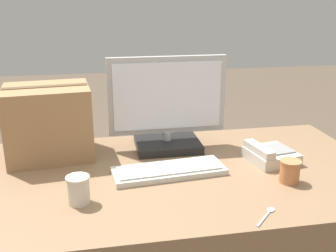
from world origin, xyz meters
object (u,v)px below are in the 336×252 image
Objects in this scene: paper_cup_left at (78,190)px; cardboard_box at (49,122)px; monitor at (167,111)px; paper_cup_right at (290,171)px; spoon at (268,213)px; keyboard at (169,170)px; desk_phone at (270,155)px.

cardboard_box reaches higher than paper_cup_left.
monitor is 6.04× the size of paper_cup_right.
spoon is at bearing -130.74° from paper_cup_right.
spoon is at bearing -16.79° from paper_cup_left.
desk_phone is (0.44, 0.04, 0.02)m from keyboard.
desk_phone reaches higher than spoon.
paper_cup_left is (-0.78, -0.21, 0.02)m from desk_phone.
desk_phone is (0.40, -0.24, -0.15)m from monitor.
cardboard_box is at bearing 144.76° from keyboard.
monitor is 1.16× the size of keyboard.
desk_phone is 2.45× the size of paper_cup_right.
paper_cup_right is at bearing -103.16° from desk_phone.
monitor is 0.69m from spoon.
paper_cup_right is (0.43, -0.15, 0.03)m from keyboard.
spoon is at bearing -71.16° from monitor.
cardboard_box is at bearing 155.92° from desk_phone.
keyboard is at bearing -29.85° from cardboard_box.
paper_cup_right reaches higher than desk_phone.
keyboard is (-0.04, -0.28, -0.16)m from monitor.
keyboard is 0.38m from paper_cup_left.
monitor is 0.48m from desk_phone.
monitor is at bearing 131.78° from paper_cup_right.
spoon is (-0.17, -0.20, -0.04)m from paper_cup_right.
desk_phone reaches higher than keyboard.
spoon is (0.60, -0.18, -0.05)m from paper_cup_left.
monitor is at bearing 49.50° from paper_cup_left.
paper_cup_left is 0.47m from cardboard_box.
spoon is 0.97m from cardboard_box.
keyboard is at bearing 160.25° from paper_cup_right.
cardboard_box reaches higher than keyboard.
monitor is 0.32m from keyboard.
desk_phone is at bearing 0.07° from keyboard.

